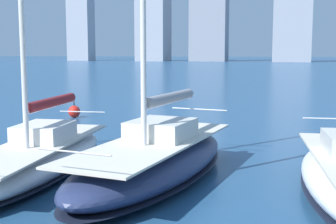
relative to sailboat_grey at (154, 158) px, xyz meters
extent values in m
cube|color=gray|center=(28.91, -160.83, 18.76)|extent=(13.43, 9.47, 38.95)
cube|color=#9A9FA9|center=(50.05, -159.03, 15.54)|extent=(11.05, 11.98, 32.51)
cube|color=#9BA0AA|center=(80.13, -158.71, 12.87)|extent=(9.10, 6.95, 27.18)
cylinder|color=silver|center=(-5.26, -3.06, 0.96)|extent=(2.11, 0.28, 0.04)
ellipsoid|color=navy|center=(0.00, 0.03, -0.13)|extent=(3.98, 9.12, 1.18)
ellipsoid|color=black|center=(0.00, 0.03, -0.45)|extent=(4.00, 9.17, 0.10)
cube|color=beige|center=(0.00, 0.03, 0.49)|extent=(3.34, 8.01, 0.06)
cube|color=silver|center=(-0.07, -0.49, 0.80)|extent=(1.95, 2.15, 0.55)
cylinder|color=silver|center=(-0.15, -1.15, 1.57)|extent=(0.61, 3.69, 0.12)
cylinder|color=gray|center=(-0.15, -1.15, 1.69)|extent=(0.77, 3.42, 0.32)
cylinder|color=silver|center=(0.54, 4.06, 1.01)|extent=(1.84, 0.28, 0.04)
cylinder|color=silver|center=(-0.52, -3.90, 1.01)|extent=(2.12, 0.32, 0.04)
ellipsoid|color=white|center=(3.73, 0.31, -0.24)|extent=(3.30, 9.07, 0.95)
ellipsoid|color=black|center=(3.73, 0.31, -0.50)|extent=(3.32, 9.11, 0.10)
cube|color=beige|center=(3.73, 0.31, 0.26)|extent=(2.76, 7.97, 0.06)
cube|color=silver|center=(3.78, -0.22, 0.57)|extent=(1.65, 2.09, 0.55)
cylinder|color=silver|center=(3.84, -0.88, 1.34)|extent=(0.48, 3.72, 0.12)
cylinder|color=maroon|center=(3.84, -0.88, 1.46)|extent=(0.65, 3.44, 0.32)
cylinder|color=silver|center=(4.12, -3.66, 0.78)|extent=(1.83, 0.22, 0.04)
sphere|color=red|center=(8.56, -11.65, -0.36)|extent=(0.70, 0.70, 0.70)
cylinder|color=black|center=(8.56, -11.65, 0.34)|extent=(0.06, 0.06, 0.70)
camera|label=1|loc=(-4.05, 12.94, 3.16)|focal=50.00mm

